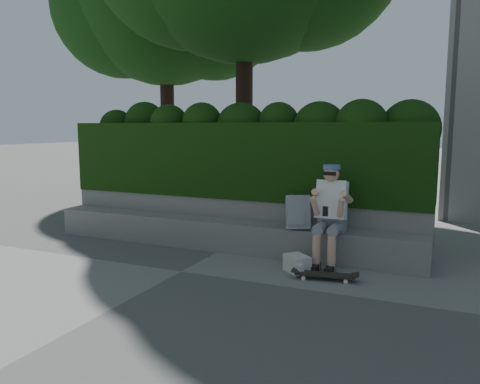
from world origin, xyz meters
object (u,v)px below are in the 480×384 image
at_px(person, 330,211).
at_px(skateboard, 325,275).
at_px(backpack_ground, 297,264).
at_px(backpack_plaid, 298,212).

relative_size(person, skateboard, 1.84).
bearing_deg(person, skateboard, -81.27).
bearing_deg(backpack_ground, skateboard, 19.79).
bearing_deg(backpack_ground, backpack_plaid, 149.24).
relative_size(skateboard, backpack_plaid, 1.57).
relative_size(person, backpack_plaid, 2.88).
height_order(person, skateboard, person).
xyz_separation_m(backpack_plaid, backpack_ground, (0.16, -0.54, -0.58)).
bearing_deg(backpack_ground, person, 98.01).
bearing_deg(skateboard, person, 89.48).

